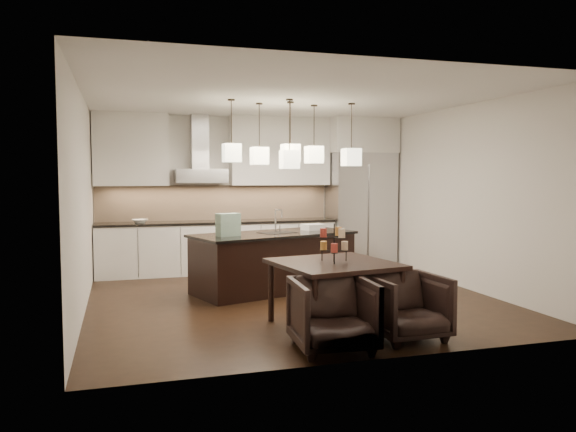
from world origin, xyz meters
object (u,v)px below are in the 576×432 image
object	(u,v)px
refrigerator	(361,210)
armchair_right	(407,306)
dining_table	(334,294)
island_body	(274,263)
armchair_left	(333,314)

from	to	relation	value
refrigerator	armchair_right	world-z (taller)	refrigerator
dining_table	armchair_right	world-z (taller)	dining_table
island_body	dining_table	distance (m)	2.16
dining_table	armchair_left	world-z (taller)	dining_table
dining_table	armchair_right	distance (m)	0.87
island_body	armchair_right	bearing A→B (deg)	-93.72
refrigerator	island_body	bearing A→B (deg)	-141.12
island_body	armchair_left	bearing A→B (deg)	-111.41
armchair_left	armchair_right	world-z (taller)	armchair_left
refrigerator	armchair_right	bearing A→B (deg)	-108.18
island_body	armchair_left	world-z (taller)	island_body
island_body	armchair_right	world-z (taller)	island_body
island_body	armchair_right	size ratio (longest dim) A/B	3.11
island_body	armchair_left	distance (m)	2.97
island_body	armchair_right	xyz separation A→B (m)	(0.69, -2.82, -0.07)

